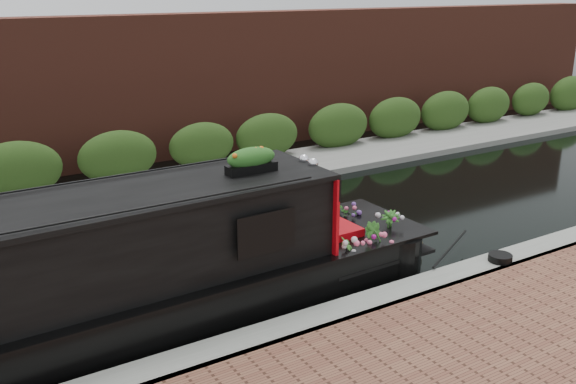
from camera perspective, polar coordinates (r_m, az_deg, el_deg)
ground at (r=11.97m, az=-7.29°, el=-5.73°), size 80.00×80.00×0.00m
near_bank_coping at (r=9.38m, az=1.43°, el=-12.74°), size 40.00×0.60×0.50m
far_bank_path at (r=15.65m, az=-13.77°, el=-0.31°), size 40.00×2.40×0.34m
far_hedge at (r=16.48m, az=-14.77°, el=0.53°), size 40.00×1.10×2.80m
far_brick_wall at (r=18.42m, az=-16.76°, el=2.21°), size 40.00×1.00×8.00m
narrowboat at (r=9.27m, az=-19.18°, el=-8.63°), size 11.45×2.25×2.68m
rope_fender at (r=12.21m, az=10.72°, el=-4.53°), size 0.35×0.37×0.35m
coiled_mooring_rope at (r=11.66m, az=18.34°, el=-5.56°), size 0.41×0.41×0.12m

